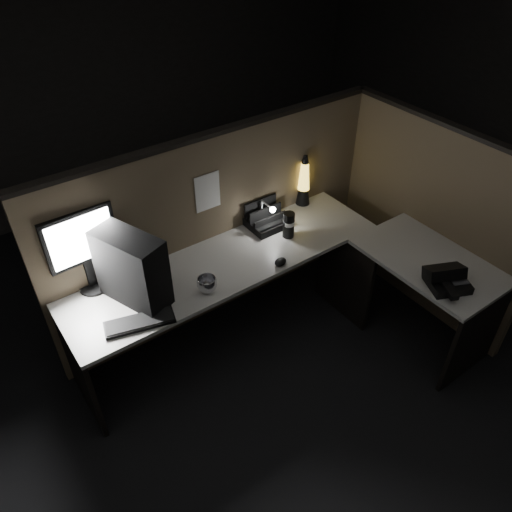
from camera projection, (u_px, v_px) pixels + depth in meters
floor at (294, 375)px, 3.57m from camera, size 6.00×6.00×0.00m
room_shell at (310, 177)px, 2.56m from camera, size 6.00×6.00×6.00m
partition_back at (220, 229)px, 3.69m from camera, size 2.66×0.06×1.50m
partition_right at (427, 221)px, 3.77m from camera, size 0.06×1.66×1.50m
desk at (295, 286)px, 3.45m from camera, size 2.60×1.60×0.73m
pc_tower at (132, 268)px, 3.00m from camera, size 0.35×0.49×0.47m
monitor at (82, 244)px, 3.02m from camera, size 0.44×0.19×0.57m
keyboard at (140, 322)px, 2.96m from camera, size 0.44×0.24×0.02m
mouse at (280, 262)px, 3.39m from camera, size 0.12×0.10×0.04m
clip_lamp at (267, 214)px, 3.65m from camera, size 0.04×0.18×0.23m
organizer at (266, 220)px, 3.74m from camera, size 0.29×0.25×0.22m
lava_lamp at (304, 184)px, 3.90m from camera, size 0.11×0.11×0.42m
travel_mug at (289, 225)px, 3.60m from camera, size 0.09×0.09×0.20m
steel_mug at (207, 284)px, 3.17m from camera, size 0.13×0.13×0.10m
figurine at (266, 216)px, 3.77m from camera, size 0.06×0.06×0.06m
pinned_paper at (208, 192)px, 3.39m from camera, size 0.19×0.00×0.27m
desk_phone at (446, 279)px, 3.20m from camera, size 0.31×0.31×0.15m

